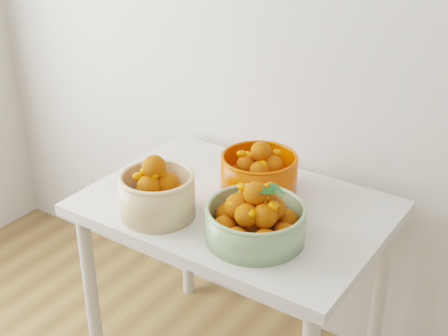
{
  "coord_description": "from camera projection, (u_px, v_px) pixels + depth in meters",
  "views": [
    {
      "loc": [
        0.59,
        0.07,
        1.81
      ],
      "look_at": [
        -0.39,
        1.52,
        0.92
      ],
      "focal_mm": 50.0,
      "sensor_mm": 36.0,
      "label": 1
    }
  ],
  "objects": [
    {
      "name": "bowl_cream",
      "position": [
        157.0,
        193.0,
        2.0
      ],
      "size": [
        0.31,
        0.31,
        0.21
      ],
      "rotation": [
        0.0,
        0.0,
        -0.28
      ],
      "color": "#D9BA86",
      "rests_on": "table"
    },
    {
      "name": "bowl_orange",
      "position": [
        259.0,
        173.0,
        2.13
      ],
      "size": [
        0.35,
        0.35,
        0.19
      ],
      "rotation": [
        0.0,
        0.0,
        -0.41
      ],
      "color": "#E03900",
      "rests_on": "table"
    },
    {
      "name": "table",
      "position": [
        236.0,
        227.0,
        2.15
      ],
      "size": [
        1.0,
        0.7,
        0.75
      ],
      "color": "silver",
      "rests_on": "ground"
    },
    {
      "name": "bowl_green",
      "position": [
        255.0,
        219.0,
        1.88
      ],
      "size": [
        0.39,
        0.39,
        0.2
      ],
      "rotation": [
        0.0,
        0.0,
        0.31
      ],
      "color": "#7FA271",
      "rests_on": "table"
    }
  ]
}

